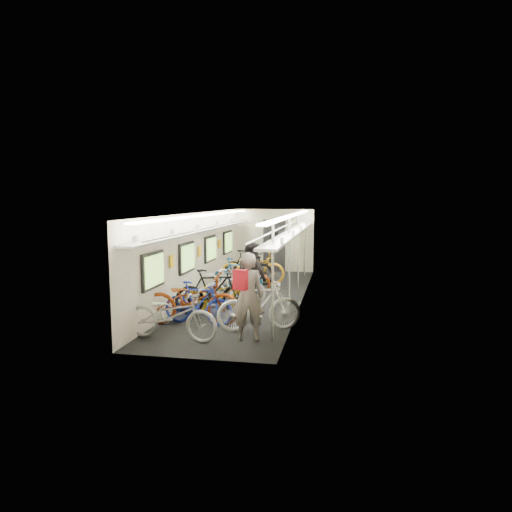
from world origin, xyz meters
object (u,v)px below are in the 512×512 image
at_px(backpack, 240,280).
at_px(bicycle_0, 172,315).
at_px(bicycle_1, 198,303).
at_px(passenger_mid, 252,277).
at_px(passenger_near, 248,296).

bearing_deg(backpack, bicycle_0, -165.80).
height_order(bicycle_0, bicycle_1, bicycle_0).
height_order(bicycle_0, backpack, backpack).
xyz_separation_m(passenger_mid, backpack, (0.29, -2.60, 0.40)).
xyz_separation_m(bicycle_1, passenger_near, (1.31, -0.89, 0.39)).
height_order(bicycle_1, passenger_near, passenger_near).
height_order(bicycle_1, passenger_mid, passenger_mid).
relative_size(bicycle_0, bicycle_1, 1.19).
bearing_deg(passenger_near, passenger_mid, -94.37).
height_order(bicycle_0, passenger_near, passenger_near).
xyz_separation_m(passenger_near, passenger_mid, (-0.34, 2.19, -0.00)).
relative_size(passenger_near, passenger_mid, 1.00).
relative_size(passenger_mid, backpack, 4.63).
bearing_deg(bicycle_1, backpack, -129.87).
bearing_deg(passenger_near, bicycle_0, -2.67).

